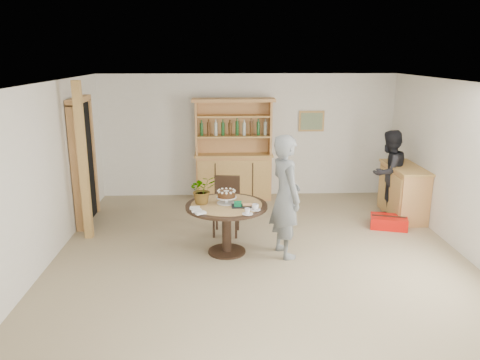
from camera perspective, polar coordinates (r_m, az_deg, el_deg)
name	(u,v)px	position (r m, az deg, el deg)	size (l,w,h in m)	color
ground	(262,267)	(6.66, 2.66, -10.49)	(7.00, 7.00, 0.00)	tan
room_shell	(263,144)	(6.12, 2.88, 4.40)	(6.04, 7.04, 2.52)	white
doorway	(83,160)	(8.51, -18.59, 2.33)	(0.13, 1.10, 2.18)	black
pine_post	(83,162)	(7.67, -18.59, 2.08)	(0.12, 0.12, 2.50)	tan
hutch	(234,165)	(9.48, -0.78, 1.78)	(1.62, 0.54, 2.04)	tan
sideboard	(403,191)	(8.96, 19.29, -1.31)	(0.54, 1.26, 0.94)	tan
dining_table	(227,214)	(6.87, -1.65, -4.19)	(1.20, 1.20, 0.76)	black
dining_chair	(227,201)	(7.68, -1.65, -2.63)	(0.47, 0.47, 0.95)	black
birthday_cake	(226,195)	(6.84, -1.67, -1.85)	(0.30, 0.30, 0.20)	white
flower_vase	(202,190)	(6.82, -4.62, -1.17)	(0.38, 0.33, 0.42)	#3F7233
gift_tray	(242,205)	(6.70, 0.19, -3.05)	(0.30, 0.20, 0.08)	black
coffee_cup_a	(255,207)	(6.56, 1.87, -3.35)	(0.15, 0.15, 0.09)	silver
coffee_cup_b	(247,212)	(6.40, 0.91, -3.88)	(0.15, 0.15, 0.08)	silver
napkins	(197,210)	(6.53, -5.23, -3.72)	(0.24, 0.33, 0.03)	white
teen_boy	(286,196)	(6.75, 5.58, -1.99)	(0.66, 0.43, 1.80)	slate
adult_person	(388,173)	(8.95, 17.65, 0.86)	(0.76, 0.59, 1.56)	black
red_suitcase	(389,222)	(8.41, 17.66, -4.90)	(0.69, 0.55, 0.21)	red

